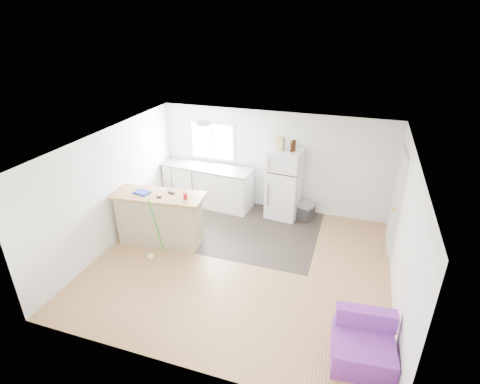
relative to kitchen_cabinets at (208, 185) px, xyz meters
name	(u,v)px	position (x,y,z in m)	size (l,w,h in m)	color
room	(241,208)	(1.57, -2.15, 0.68)	(5.51, 5.01, 2.41)	#A76C46
vinyl_zone	(228,226)	(0.84, -0.90, -0.52)	(4.05, 2.50, 0.00)	#312A24
window	(212,141)	(0.02, 0.34, 1.03)	(1.18, 0.06, 0.98)	white
interior_door	(396,202)	(4.29, -0.60, 0.50)	(0.11, 0.92, 2.10)	white
ceiling_fixture	(203,123)	(0.37, -0.95, 1.84)	(0.30, 0.30, 0.07)	white
kitchen_cabinets	(208,185)	(0.00, 0.00, 0.00)	(2.33, 0.92, 1.31)	white
peninsula	(160,218)	(-0.26, -1.95, 0.05)	(1.87, 0.87, 1.12)	#BFB18A
refrigerator	(284,184)	(1.92, -0.01, 0.30)	(0.79, 0.76, 1.64)	white
cooler	(302,210)	(2.38, 0.00, -0.31)	(0.62, 0.53, 0.40)	#2B2B2E
purple_seat	(363,345)	(3.85, -3.74, -0.27)	(0.89, 0.85, 0.68)	purple
cleaner_jug	(160,241)	(-0.19, -2.14, -0.37)	(0.18, 0.15, 0.34)	white
mop	(152,249)	(-0.12, -2.56, -0.29)	(0.22, 0.38, 1.37)	green
red_cup	(185,196)	(0.37, -1.96, 0.66)	(0.08, 0.08, 0.12)	red
blue_tray	(142,192)	(-0.57, -2.00, 0.62)	(0.30, 0.22, 0.04)	#1529C6
tool_a	(172,193)	(0.00, -1.83, 0.61)	(0.14, 0.05, 0.03)	black
tool_b	(159,197)	(-0.15, -2.07, 0.61)	(0.10, 0.04, 0.03)	black
cardboard_box	(280,144)	(1.78, -0.05, 1.27)	(0.20, 0.10, 0.30)	tan
bottle_left	(292,146)	(2.05, -0.08, 1.25)	(0.07, 0.07, 0.25)	#341909
bottle_right	(294,145)	(2.09, 0.00, 1.25)	(0.07, 0.07, 0.25)	#341909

